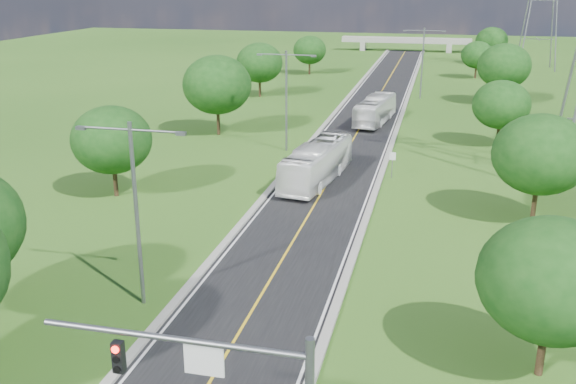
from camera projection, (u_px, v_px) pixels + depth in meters
name	position (u px, v px, depth m)	size (l,w,h in m)	color
ground	(363.00, 122.00, 77.71)	(260.00, 260.00, 0.00)	#285116
road	(369.00, 113.00, 83.23)	(8.00, 150.00, 0.06)	black
curb_left	(337.00, 110.00, 84.14)	(0.50, 150.00, 0.22)	gray
curb_right	(402.00, 113.00, 82.27)	(0.50, 150.00, 0.22)	gray
speed_limit_sign	(392.00, 161.00, 55.76)	(0.55, 0.09, 2.40)	slate
overpass	(406.00, 41.00, 150.68)	(30.00, 3.00, 3.20)	gray
streetlight_near_left	(135.00, 199.00, 32.89)	(5.90, 0.25, 10.00)	slate
streetlight_mid_left	(286.00, 92.00, 63.31)	(5.90, 0.25, 10.00)	slate
streetlight_far_right	(423.00, 57.00, 91.08)	(5.90, 0.25, 10.00)	slate
tree_lb	(112.00, 140.00, 50.25)	(6.30, 6.30, 7.33)	black
tree_lc	(217.00, 85.00, 70.01)	(7.56, 7.56, 8.79)	black
tree_ld	(260.00, 63.00, 92.78)	(6.72, 6.72, 7.82)	black
tree_le	(310.00, 50.00, 114.55)	(5.88, 5.88, 6.84)	black
tree_ra	(552.00, 280.00, 27.05)	(6.30, 6.30, 7.33)	black
tree_rb	(541.00, 154.00, 44.95)	(6.72, 6.72, 7.82)	black
tree_rc	(501.00, 105.00, 65.65)	(5.88, 5.88, 6.84)	black
tree_rd	(504.00, 66.00, 87.03)	(7.14, 7.14, 8.30)	black
tree_re	(477.00, 55.00, 110.10)	(5.46, 5.46, 6.35)	black
tree_rf	(492.00, 41.00, 127.57)	(6.30, 6.30, 7.33)	black
bus_outbound	(375.00, 110.00, 76.64)	(2.66, 11.38, 3.17)	white
bus_inbound	(317.00, 163.00, 54.57)	(2.81, 12.02, 3.35)	white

